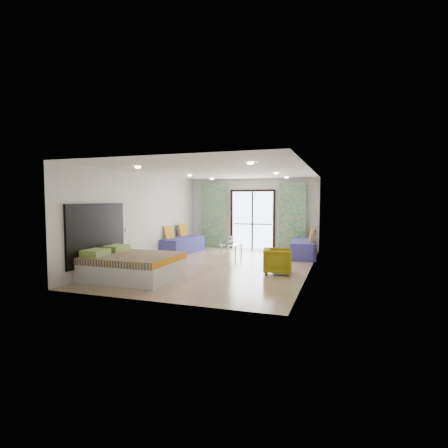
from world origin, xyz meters
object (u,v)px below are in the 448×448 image
(daybed_left, at_px, (182,244))
(bed, at_px, (132,266))
(coffee_table, at_px, (231,245))
(daybed_right, at_px, (304,248))
(armchair, at_px, (278,260))

(daybed_left, bearing_deg, bed, -75.36)
(daybed_left, distance_m, coffee_table, 1.86)
(daybed_right, distance_m, coffee_table, 2.43)
(bed, relative_size, armchair, 2.93)
(bed, xyz_separation_m, armchair, (3.23, 1.67, 0.06))
(coffee_table, bearing_deg, armchair, -50.32)
(bed, relative_size, coffee_table, 3.11)
(daybed_right, relative_size, armchair, 2.86)
(bed, bearing_deg, coffee_table, 73.45)
(bed, relative_size, daybed_left, 1.01)
(coffee_table, distance_m, armchair, 3.15)
(bed, bearing_deg, armchair, 27.27)
(daybed_left, bearing_deg, daybed_right, 12.54)
(daybed_right, height_order, coffee_table, daybed_right)
(armchair, bearing_deg, daybed_left, 48.11)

